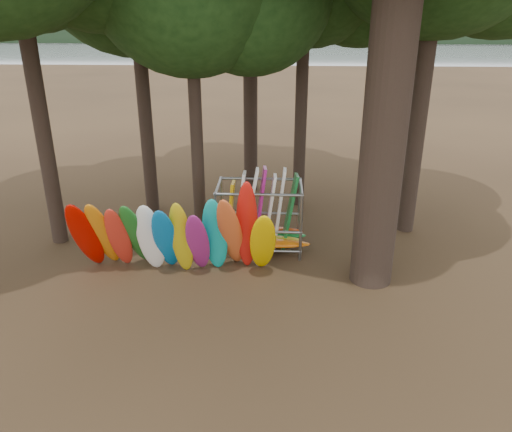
{
  "coord_description": "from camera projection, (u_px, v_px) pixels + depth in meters",
  "views": [
    {
      "loc": [
        1.4,
        -12.55,
        7.23
      ],
      "look_at": [
        0.75,
        1.5,
        1.4
      ],
      "focal_mm": 35.0,
      "sensor_mm": 36.0,
      "label": 1
    }
  ],
  "objects": [
    {
      "name": "lake",
      "position": [
        270.0,
        66.0,
        69.78
      ],
      "size": [
        160.0,
        160.0,
        0.0
      ],
      "primitive_type": "plane",
      "color": "gray",
      "rests_on": "ground"
    },
    {
      "name": "storage_rack",
      "position": [
        260.0,
        220.0,
        15.92
      ],
      "size": [
        3.25,
        1.54,
        2.69
      ],
      "color": "slate",
      "rests_on": "ground"
    },
    {
      "name": "kayak_row",
      "position": [
        174.0,
        237.0,
        14.16
      ],
      "size": [
        5.88,
        2.21,
        3.24
      ],
      "color": "#B00700",
      "rests_on": "ground"
    },
    {
      "name": "far_shore",
      "position": [
        275.0,
        34.0,
        115.15
      ],
      "size": [
        160.0,
        4.0,
        4.0
      ],
      "primitive_type": "cube",
      "color": "black",
      "rests_on": "ground"
    },
    {
      "name": "ground",
      "position": [
        228.0,
        280.0,
        14.4
      ],
      "size": [
        120.0,
        120.0,
        0.0
      ],
      "primitive_type": "plane",
      "color": "#47331E",
      "rests_on": "ground"
    }
  ]
}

